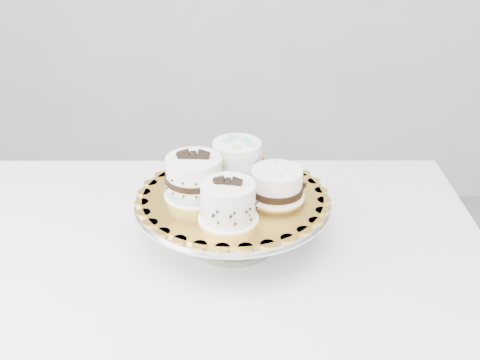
# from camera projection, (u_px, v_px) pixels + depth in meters

# --- Properties ---
(table) EXTENTS (1.23, 0.88, 0.75)m
(table) POSITION_uv_depth(u_px,v_px,m) (209.00, 276.00, 1.28)
(table) COLOR white
(table) RESTS_ON floor
(cake_stand) EXTENTS (0.39, 0.39, 0.11)m
(cake_stand) POSITION_uv_depth(u_px,v_px,m) (233.00, 212.00, 1.21)
(cake_stand) COLOR gray
(cake_stand) RESTS_ON table
(cake_board) EXTENTS (0.41, 0.41, 0.01)m
(cake_board) POSITION_uv_depth(u_px,v_px,m) (233.00, 197.00, 1.20)
(cake_board) COLOR gold
(cake_board) RESTS_ON cake_stand
(cake_swirl) EXTENTS (0.11, 0.11, 0.09)m
(cake_swirl) POSITION_uv_depth(u_px,v_px,m) (228.00, 202.00, 1.10)
(cake_swirl) COLOR white
(cake_swirl) RESTS_ON cake_board
(cake_banded) EXTENTS (0.12, 0.12, 0.10)m
(cake_banded) POSITION_uv_depth(u_px,v_px,m) (194.00, 178.00, 1.18)
(cake_banded) COLOR white
(cake_banded) RESTS_ON cake_board
(cake_dots) EXTENTS (0.12, 0.12, 0.08)m
(cake_dots) POSITION_uv_depth(u_px,v_px,m) (237.00, 159.00, 1.25)
(cake_dots) COLOR white
(cake_dots) RESTS_ON cake_board
(cake_ribbon) EXTENTS (0.12, 0.12, 0.06)m
(cake_ribbon) POSITION_uv_depth(u_px,v_px,m) (277.00, 184.00, 1.18)
(cake_ribbon) COLOR white
(cake_ribbon) RESTS_ON cake_board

